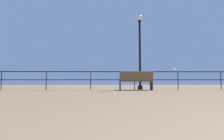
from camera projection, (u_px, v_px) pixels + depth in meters
The scene contains 4 objects.
pier_railing at pixel (135, 76), 9.97m from camera, with size 24.52×0.05×1.03m.
bench_near_left at pixel (136, 80), 9.23m from camera, with size 1.75×0.70×0.98m.
lamppost_center at pixel (140, 45), 10.37m from camera, with size 0.33×0.33×4.47m.
seagull_on_rail at pixel (174, 70), 10.04m from camera, with size 0.42×0.21×0.20m.
Camera 1 is at (-1.50, -0.07, 0.41)m, focal length 28.60 mm.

